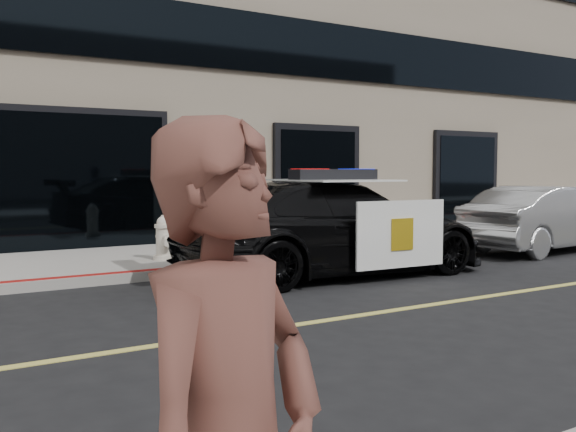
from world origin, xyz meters
TOP-DOWN VIEW (x-y plane):
  - ground at (0.00, 0.00)m, footprint 120.00×120.00m
  - sidewalk_n at (0.00, 5.25)m, footprint 60.00×3.50m
  - police_car at (1.82, 2.51)m, footprint 2.64×5.36m
  - silver_sedan at (7.22, 2.63)m, footprint 2.12×4.32m
  - fire_hydrant at (-0.26, 4.55)m, footprint 0.34×0.48m

SIDE VIEW (x-z plane):
  - ground at x=0.00m, z-range 0.00..0.00m
  - sidewalk_n at x=0.00m, z-range 0.00..0.15m
  - fire_hydrant at x=-0.26m, z-range 0.13..0.89m
  - silver_sedan at x=7.22m, z-range 0.00..1.35m
  - police_car at x=1.82m, z-range -0.09..1.60m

